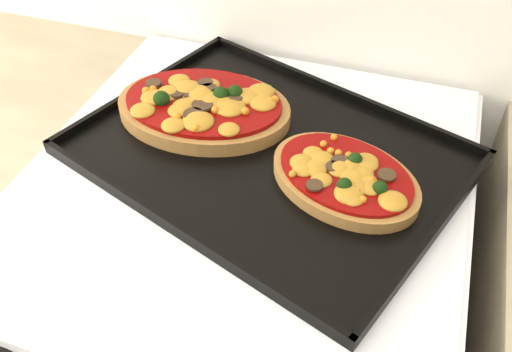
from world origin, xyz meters
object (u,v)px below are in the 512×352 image
at_px(baking_tray, 267,152).
at_px(pizza_right, 345,176).
at_px(pizza_left, 204,106).
at_px(stove, 250,346).

xyz_separation_m(baking_tray, pizza_right, (0.11, -0.03, 0.01)).
xyz_separation_m(baking_tray, pizza_left, (-0.12, 0.05, 0.02)).
bearing_deg(baking_tray, pizza_left, 176.18).
relative_size(stove, pizza_right, 4.43).
distance_m(pizza_left, pizza_right, 0.24).
distance_m(baking_tray, pizza_right, 0.12).
height_order(baking_tray, pizza_right, pizza_right).
xyz_separation_m(stove, pizza_right, (0.13, 0.00, 0.48)).
bearing_deg(pizza_left, stove, -40.04).
height_order(stove, baking_tray, baking_tray).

